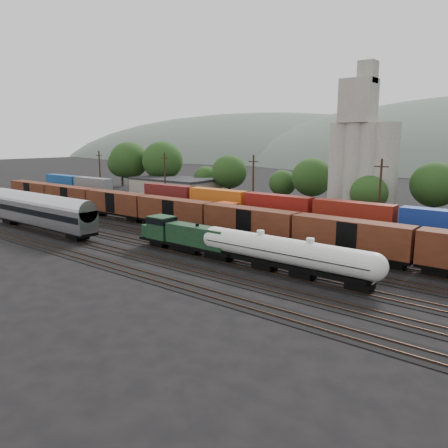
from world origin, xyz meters
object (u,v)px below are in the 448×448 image
Objects in this scene: green_locomotive at (182,235)px; grain_silo at (361,159)px; orange_locomotive at (247,218)px; tank_car_a at (260,248)px; passenger_coach at (41,210)px.

green_locomotive is 42.69m from grain_silo.
green_locomotive is 0.92× the size of orange_locomotive.
orange_locomotive is (-12.74, 15.00, -0.13)m from tank_car_a.
passenger_coach is at bearing -169.48° from green_locomotive.
tank_car_a is (12.61, 0.00, 0.19)m from green_locomotive.
tank_car_a is 0.97× the size of orange_locomotive.
orange_locomotive is at bearing 36.74° from passenger_coach.
grain_silo reaches higher than passenger_coach.
grain_silo is (-4.66, 41.00, 8.65)m from tank_car_a.
tank_car_a is at bearing 0.00° from green_locomotive.
tank_car_a is 0.58× the size of grain_silo.
orange_locomotive is 0.60× the size of grain_silo.
passenger_coach reaches higher than tank_car_a.
tank_car_a is 42.16m from grain_silo.
tank_car_a is 0.63× the size of passenger_coach.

